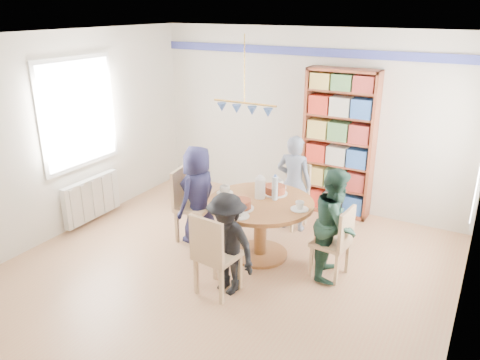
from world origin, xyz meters
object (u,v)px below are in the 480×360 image
Objects in this scene: chair_far at (293,191)px; person_near at (227,244)px; bookshelf at (339,145)px; chair_near at (213,252)px; chair_right at (337,240)px; dining_table at (260,215)px; chair_left at (188,201)px; person_left at (198,195)px; radiator at (92,198)px; person_far at (294,183)px; person_right at (335,223)px.

person_near reaches higher than chair_far.
chair_near is at bearing -98.81° from bookshelf.
chair_far is at bearing 105.16° from person_near.
chair_right is at bearing -71.09° from bookshelf.
chair_far reaches higher than dining_table.
dining_table is at bearing 2.07° from chair_left.
bookshelf reaches higher than person_near.
chair_right is (0.99, -0.01, -0.07)m from dining_table.
bookshelf is (1.28, 1.78, 0.41)m from person_left.
chair_left reaches higher than chair_near.
radiator is 0.73× the size of person_far.
person_right is (0.95, -1.02, 0.15)m from chair_far.
person_left is (1.70, 0.26, 0.31)m from radiator.
person_left reaches higher than dining_table.
person_near reaches higher than chair_right.
person_left is 1.01× the size of person_right.
chair_far is 0.70× the size of person_right.
chair_right is (2.05, 0.03, -0.06)m from chair_left.
chair_far is at bearing 90.67° from dining_table.
radiator is 2.92m from chair_far.
person_left is at bearing 8.61° from radiator.
chair_left is 1.08× the size of chair_far.
chair_right is 1.44m from chair_near.
chair_near reaches higher than dining_table.
person_far reaches higher than chair_near.
chair_far is at bearing 33.82° from person_right.
person_right reaches higher than person_near.
chair_right is 1.46m from chair_far.
radiator is 3.69m from bookshelf.
person_far is (0.05, 0.92, 0.13)m from dining_table.
person_right is 1.28m from person_near.
person_near is at bearing -12.51° from radiator.
bookshelf is (-0.56, 1.72, 0.41)m from person_right.
chair_far is at bearing 144.52° from person_left.
radiator is 1.04× the size of chair_near.
person_near is at bearing 126.12° from person_right.
chair_far is (-0.01, 1.06, -0.05)m from dining_table.
person_far is at bearing -67.28° from chair_far.
chair_near is at bearing 127.64° from person_right.
chair_near is 0.82× the size of person_near.
radiator is 0.86× the size of person_near.
chair_far is at bearing 27.41° from radiator.
chair_left reaches higher than radiator.
person_far reaches higher than dining_table.
radiator is at bearing -175.62° from chair_right.
chair_near is at bearing -15.88° from radiator.
person_right is at bearing 2.08° from chair_left.
person_right reaches higher than chair_right.
person_left is 2.24m from bookshelf.
bookshelf reaches higher than person_left.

